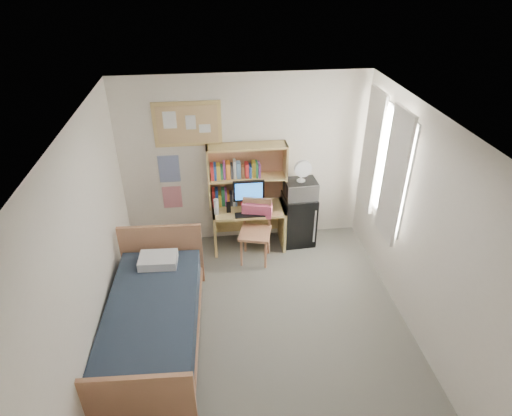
{
  "coord_description": "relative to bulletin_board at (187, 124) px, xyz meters",
  "views": [
    {
      "loc": [
        -0.5,
        -3.64,
        3.96
      ],
      "look_at": [
        0.07,
        1.2,
        1.04
      ],
      "focal_mm": 30.0,
      "sensor_mm": 36.0,
      "label": 1
    }
  ],
  "objects": [
    {
      "name": "wall_back",
      "position": [
        0.78,
        0.02,
        -0.62
      ],
      "size": [
        3.6,
        0.04,
        2.6
      ],
      "primitive_type": "cube",
      "color": "white",
      "rests_on": "floor"
    },
    {
      "name": "desk_fan",
      "position": [
        1.59,
        -0.26,
        -0.69
      ],
      "size": [
        0.26,
        0.26,
        0.31
      ],
      "primitive_type": "cylinder",
      "rotation": [
        0.0,
        0.0,
        0.05
      ],
      "color": "white",
      "rests_on": "microwave"
    },
    {
      "name": "hutch",
      "position": [
        0.81,
        -0.13,
        -0.77
      ],
      "size": [
        1.16,
        0.3,
        0.95
      ],
      "primitive_type": "cube",
      "rotation": [
        0.0,
        0.0,
        0.0
      ],
      "color": "tan",
      "rests_on": "desk"
    },
    {
      "name": "keyboard",
      "position": [
        0.81,
        -0.48,
        -1.24
      ],
      "size": [
        0.44,
        0.14,
        0.02
      ],
      "primitive_type": "cube",
      "rotation": [
        0.0,
        0.0,
        0.0
      ],
      "color": "black",
      "rests_on": "desk"
    },
    {
      "name": "desk_chair",
      "position": [
        0.87,
        -0.65,
        -1.44
      ],
      "size": [
        0.58,
        0.58,
        0.95
      ],
      "primitive_type": "cube",
      "rotation": [
        0.0,
        0.0,
        -0.26
      ],
      "color": "#B17854",
      "rests_on": "floor"
    },
    {
      "name": "speaker_left",
      "position": [
        0.51,
        -0.34,
        -1.17
      ],
      "size": [
        0.06,
        0.06,
        0.15
      ],
      "primitive_type": "cube",
      "rotation": [
        0.0,
        0.0,
        0.0
      ],
      "color": "black",
      "rests_on": "desk"
    },
    {
      "name": "curtain_left",
      "position": [
        2.5,
        -1.28,
        -0.32
      ],
      "size": [
        0.04,
        0.55,
        1.7
      ],
      "primitive_type": "cube",
      "color": "silver",
      "rests_on": "wall_right"
    },
    {
      "name": "poster_wave",
      "position": [
        -0.32,
        0.01,
        -0.67
      ],
      "size": [
        0.3,
        0.01,
        0.42
      ],
      "primitive_type": "cube",
      "color": "navy",
      "rests_on": "wall_back"
    },
    {
      "name": "desk",
      "position": [
        0.81,
        -0.28,
        -1.58
      ],
      "size": [
        1.08,
        0.54,
        0.67
      ],
      "primitive_type": "cube",
      "rotation": [
        0.0,
        0.0,
        0.0
      ],
      "color": "tan",
      "rests_on": "floor"
    },
    {
      "name": "bulletin_board",
      "position": [
        0.0,
        0.0,
        0.0
      ],
      "size": [
        0.94,
        0.03,
        0.64
      ],
      "primitive_type": "cube",
      "color": "tan",
      "rests_on": "wall_back"
    },
    {
      "name": "pillow",
      "position": [
        -0.45,
        -1.33,
        -1.29
      ],
      "size": [
        0.48,
        0.35,
        0.11
      ],
      "primitive_type": "cube",
      "rotation": [
        0.0,
        0.0,
        -0.05
      ],
      "color": "white",
      "rests_on": "bed"
    },
    {
      "name": "hoodie",
      "position": [
        0.92,
        -0.45,
        -1.18
      ],
      "size": [
        0.46,
        0.24,
        0.21
      ],
      "primitive_type": "cube",
      "rotation": [
        0.0,
        0.0,
        -0.26
      ],
      "color": "#CC4D6A",
      "rests_on": "desk_chair"
    },
    {
      "name": "wall_right",
      "position": [
        2.58,
        -2.08,
        -0.62
      ],
      "size": [
        0.04,
        4.2,
        2.6
      ],
      "primitive_type": "cube",
      "color": "white",
      "rests_on": "floor"
    },
    {
      "name": "water_bottle",
      "position": [
        0.33,
        -0.38,
        -1.12
      ],
      "size": [
        0.07,
        0.07,
        0.24
      ],
      "primitive_type": "cylinder",
      "rotation": [
        0.0,
        0.0,
        0.0
      ],
      "color": "white",
      "rests_on": "desk"
    },
    {
      "name": "ceiling",
      "position": [
        0.78,
        -2.08,
        0.68
      ],
      "size": [
        3.6,
        4.2,
        0.02
      ],
      "primitive_type": "cube",
      "color": "silver",
      "rests_on": "wall_back"
    },
    {
      "name": "bed",
      "position": [
        -0.48,
        -2.08,
        -1.63
      ],
      "size": [
        1.13,
        2.13,
        0.57
      ],
      "primitive_type": "cube",
      "rotation": [
        0.0,
        0.0,
        -0.05
      ],
      "color": "#1C2533",
      "rests_on": "floor"
    },
    {
      "name": "speaker_right",
      "position": [
        1.11,
        -0.34,
        -1.17
      ],
      "size": [
        0.06,
        0.06,
        0.16
      ],
      "primitive_type": "cube",
      "rotation": [
        0.0,
        0.0,
        0.0
      ],
      "color": "black",
      "rests_on": "desk"
    },
    {
      "name": "curtain_right",
      "position": [
        2.5,
        -0.48,
        -0.32
      ],
      "size": [
        0.04,
        0.55,
        1.7
      ],
      "primitive_type": "cube",
      "color": "silver",
      "rests_on": "wall_right"
    },
    {
      "name": "floor",
      "position": [
        0.78,
        -2.08,
        -1.93
      ],
      "size": [
        3.6,
        4.2,
        0.02
      ],
      "primitive_type": "cube",
      "color": "slate",
      "rests_on": "ground"
    },
    {
      "name": "mini_fridge",
      "position": [
        1.59,
        -0.24,
        -1.52
      ],
      "size": [
        0.5,
        0.5,
        0.81
      ],
      "primitive_type": "cube",
      "rotation": [
        0.0,
        0.0,
        0.05
      ],
      "color": "black",
      "rests_on": "floor"
    },
    {
      "name": "window_unit",
      "position": [
        2.53,
        -0.88,
        -0.32
      ],
      "size": [
        0.1,
        1.4,
        1.7
      ],
      "primitive_type": "cube",
      "color": "white",
      "rests_on": "wall_right"
    },
    {
      "name": "monitor",
      "position": [
        0.81,
        -0.34,
        -1.0
      ],
      "size": [
        0.45,
        0.04,
        0.48
      ],
      "primitive_type": "cube",
      "rotation": [
        0.0,
        0.0,
        0.0
      ],
      "color": "black",
      "rests_on": "desk"
    },
    {
      "name": "wall_left",
      "position": [
        -1.02,
        -2.08,
        -0.62
      ],
      "size": [
        0.04,
        4.2,
        2.6
      ],
      "primitive_type": "cube",
      "color": "white",
      "rests_on": "floor"
    },
    {
      "name": "poster_japan",
      "position": [
        -0.32,
        0.01,
        -1.14
      ],
      "size": [
        0.28,
        0.01,
        0.36
      ],
      "primitive_type": "cube",
      "color": "#C3223C",
      "rests_on": "wall_back"
    },
    {
      "name": "microwave",
      "position": [
        1.59,
        -0.26,
        -0.98
      ],
      "size": [
        0.48,
        0.37,
        0.27
      ],
      "primitive_type": "cube",
      "rotation": [
        0.0,
        0.0,
        0.05
      ],
      "color": "silver",
      "rests_on": "mini_fridge"
    }
  ]
}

